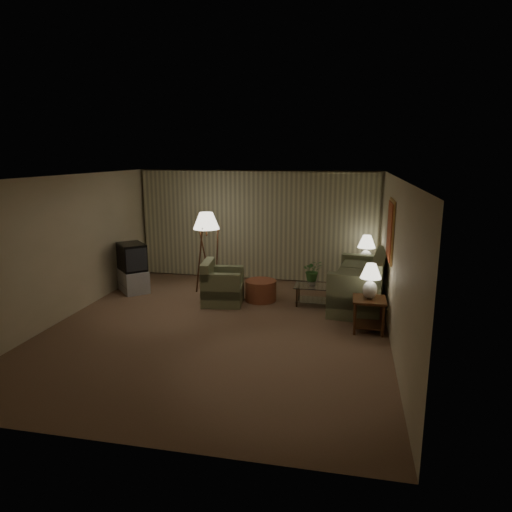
{
  "coord_description": "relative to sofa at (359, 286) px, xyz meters",
  "views": [
    {
      "loc": [
        2.24,
        -7.49,
        3.07
      ],
      "look_at": [
        0.57,
        0.6,
        1.23
      ],
      "focal_mm": 32.0,
      "sensor_mm": 36.0,
      "label": 1
    }
  ],
  "objects": [
    {
      "name": "ground",
      "position": [
        -2.5,
        -1.74,
        -0.44
      ],
      "size": [
        7.0,
        7.0,
        0.0
      ],
      "primitive_type": "plane",
      "color": "brown",
      "rests_on": "ground"
    },
    {
      "name": "ottoman",
      "position": [
        -2.05,
        -0.03,
        -0.22
      ],
      "size": [
        0.82,
        0.82,
        0.44
      ],
      "primitive_type": "cylinder",
      "rotation": [
        0.0,
        0.0,
        0.28
      ],
      "color": "#984733",
      "rests_on": "ground"
    },
    {
      "name": "vase",
      "position": [
        -0.95,
        -0.1,
        0.05
      ],
      "size": [
        0.2,
        0.2,
        0.16
      ],
      "primitive_type": "imported",
      "rotation": [
        0.0,
        0.0,
        0.42
      ],
      "color": "silver",
      "rests_on": "coffee_table"
    },
    {
      "name": "floor_lamp",
      "position": [
        -3.38,
        0.4,
        0.51
      ],
      "size": [
        0.59,
        0.59,
        1.81
      ],
      "color": "#3C2010",
      "rests_on": "ground"
    },
    {
      "name": "tv_cabinet",
      "position": [
        -5.05,
        0.06,
        -0.19
      ],
      "size": [
        1.36,
        1.36,
        0.5
      ],
      "primitive_type": "cube",
      "rotation": [
        0.0,
        0.0,
        -0.82
      ],
      "color": "#ADADB0",
      "rests_on": "ground"
    },
    {
      "name": "sofa",
      "position": [
        0.0,
        0.0,
        0.0
      ],
      "size": [
        2.25,
        1.51,
        0.88
      ],
      "rotation": [
        0.0,
        0.0,
        -1.7
      ],
      "color": "#7B815A",
      "rests_on": "ground"
    },
    {
      "name": "side_table_far",
      "position": [
        0.15,
        1.16,
        -0.04
      ],
      "size": [
        0.53,
        0.44,
        0.6
      ],
      "color": "#3C2010",
      "rests_on": "ground"
    },
    {
      "name": "table_lamp_far",
      "position": [
        0.15,
        1.16,
        0.57
      ],
      "size": [
        0.4,
        0.4,
        0.69
      ],
      "color": "silver",
      "rests_on": "side_table_far"
    },
    {
      "name": "room_shell",
      "position": [
        -2.48,
        -0.23,
        1.31
      ],
      "size": [
        6.04,
        7.02,
        2.72
      ],
      "color": "beige",
      "rests_on": "ground"
    },
    {
      "name": "book",
      "position": [
        -0.55,
        -0.2,
        -0.02
      ],
      "size": [
        0.22,
        0.26,
        0.02
      ],
      "primitive_type": "imported",
      "rotation": [
        0.0,
        0.0,
        0.38
      ],
      "color": "olive",
      "rests_on": "coffee_table"
    },
    {
      "name": "armchair",
      "position": [
        -2.8,
        -0.36,
        -0.08
      ],
      "size": [
        1.06,
        1.02,
        0.72
      ],
      "rotation": [
        0.0,
        0.0,
        1.7
      ],
      "color": "#7B815A",
      "rests_on": "ground"
    },
    {
      "name": "crt_tv",
      "position": [
        -5.05,
        0.06,
        0.36
      ],
      "size": [
        1.22,
        1.22,
        0.61
      ],
      "primitive_type": "cube",
      "rotation": [
        0.0,
        0.0,
        -0.82
      ],
      "color": "black",
      "rests_on": "tv_cabinet"
    },
    {
      "name": "side_table_near",
      "position": [
        0.15,
        -1.35,
        -0.03
      ],
      "size": [
        0.57,
        0.57,
        0.6
      ],
      "color": "#3C2010",
      "rests_on": "ground"
    },
    {
      "name": "coffee_table",
      "position": [
        -0.8,
        -0.1,
        -0.17
      ],
      "size": [
        1.02,
        0.56,
        0.41
      ],
      "color": "silver",
      "rests_on": "ground"
    },
    {
      "name": "table_lamp_near",
      "position": [
        0.15,
        -1.35,
        0.53
      ],
      "size": [
        0.37,
        0.37,
        0.63
      ],
      "color": "silver",
      "rests_on": "side_table_near"
    },
    {
      "name": "flowers",
      "position": [
        -0.95,
        -0.1,
        0.35
      ],
      "size": [
        0.47,
        0.43,
        0.44
      ],
      "primitive_type": "imported",
      "rotation": [
        0.0,
        0.0,
        0.25
      ],
      "color": "#427F38",
      "rests_on": "vase"
    }
  ]
}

